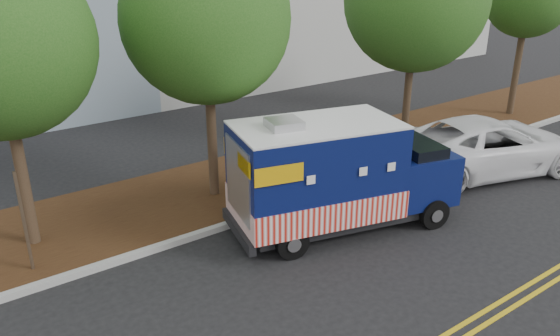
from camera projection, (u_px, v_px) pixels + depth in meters
ground at (295, 238)px, 13.22m from camera, size 120.00×120.00×0.00m
curb at (262, 214)px, 14.24m from camera, size 120.00×0.18×0.15m
mulch_strip at (222, 187)px, 15.81m from camera, size 120.00×4.00×0.15m
centerline_near at (444, 336)px, 9.88m from camera, size 120.00×0.10×0.01m
tree_b at (206, 19)px, 13.48m from camera, size 4.25×4.25×7.01m
tree_c at (416, 0)px, 17.83m from camera, size 4.72×4.72×7.30m
sign_post at (25, 225)px, 11.28m from camera, size 0.06×0.06×2.40m
food_truck at (334, 178)px, 13.20m from camera, size 5.97×3.35×2.98m
white_car at (487, 145)px, 16.87m from camera, size 6.67×4.46×1.70m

